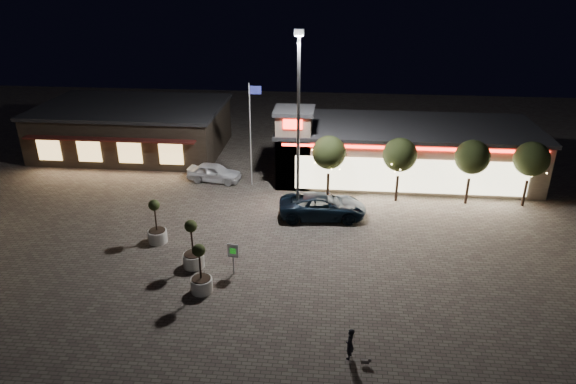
# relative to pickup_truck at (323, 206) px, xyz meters

# --- Properties ---
(ground) EXTENTS (90.00, 90.00, 0.00)m
(ground) POSITION_rel_pickup_truck_xyz_m (-3.72, -7.86, -0.82)
(ground) COLOR #655D52
(ground) RESTS_ON ground
(retail_building) EXTENTS (20.40, 8.40, 6.10)m
(retail_building) POSITION_rel_pickup_truck_xyz_m (5.78, 7.96, 1.39)
(retail_building) COLOR tan
(retail_building) RESTS_ON ground
(restaurant_building) EXTENTS (16.40, 11.00, 4.30)m
(restaurant_building) POSITION_rel_pickup_truck_xyz_m (-17.72, 12.11, 1.34)
(restaurant_building) COLOR #382D23
(restaurant_building) RESTS_ON ground
(floodlight_pole) EXTENTS (0.60, 0.40, 12.38)m
(floodlight_pole) POSITION_rel_pickup_truck_xyz_m (-1.72, 0.14, 6.20)
(floodlight_pole) COLOR gray
(floodlight_pole) RESTS_ON ground
(flagpole) EXTENTS (0.95, 0.10, 8.00)m
(flagpole) POSITION_rel_pickup_truck_xyz_m (-5.63, 5.14, 3.92)
(flagpole) COLOR white
(flagpole) RESTS_ON ground
(string_tree_a) EXTENTS (2.42, 2.42, 4.79)m
(string_tree_a) POSITION_rel_pickup_truck_xyz_m (0.28, 3.14, 2.74)
(string_tree_a) COLOR #332319
(string_tree_a) RESTS_ON ground
(string_tree_b) EXTENTS (2.42, 2.42, 4.79)m
(string_tree_b) POSITION_rel_pickup_truck_xyz_m (5.28, 3.14, 2.74)
(string_tree_b) COLOR #332319
(string_tree_b) RESTS_ON ground
(string_tree_c) EXTENTS (2.42, 2.42, 4.79)m
(string_tree_c) POSITION_rel_pickup_truck_xyz_m (10.28, 3.14, 2.74)
(string_tree_c) COLOR #332319
(string_tree_c) RESTS_ON ground
(string_tree_d) EXTENTS (2.42, 2.42, 4.79)m
(string_tree_d) POSITION_rel_pickup_truck_xyz_m (14.28, 3.14, 2.74)
(string_tree_d) COLOR #332319
(string_tree_d) RESTS_ON ground
(pickup_truck) EXTENTS (6.11, 3.19, 1.64)m
(pickup_truck) POSITION_rel_pickup_truck_xyz_m (0.00, 0.00, 0.00)
(pickup_truck) COLOR black
(pickup_truck) RESTS_ON ground
(white_sedan) EXTENTS (4.50, 2.29, 1.47)m
(white_sedan) POSITION_rel_pickup_truck_xyz_m (-8.81, 5.54, -0.09)
(white_sedan) COLOR white
(white_sedan) RESTS_ON ground
(pedestrian) EXTENTS (0.51, 0.64, 1.52)m
(pedestrian) POSITION_rel_pickup_truck_xyz_m (1.63, -13.70, -0.06)
(pedestrian) COLOR black
(pedestrian) RESTS_ON ground
(dog) EXTENTS (0.44, 0.16, 0.24)m
(dog) POSITION_rel_pickup_truck_xyz_m (2.37, -14.12, -0.59)
(dog) COLOR #59514C
(dog) RESTS_ON ground
(planter_left) EXTENTS (1.18, 1.18, 2.89)m
(planter_left) POSITION_rel_pickup_truck_xyz_m (-10.12, -4.45, 0.07)
(planter_left) COLOR silver
(planter_left) RESTS_ON ground
(planter_mid) EXTENTS (1.16, 1.16, 2.85)m
(planter_mid) POSITION_rel_pickup_truck_xyz_m (-6.09, -9.38, 0.06)
(planter_mid) COLOR silver
(planter_mid) RESTS_ON ground
(planter_right) EXTENTS (1.21, 1.21, 2.97)m
(planter_right) POSITION_rel_pickup_truck_xyz_m (-7.14, -7.03, 0.10)
(planter_right) COLOR silver
(planter_right) RESTS_ON ground
(valet_sign) EXTENTS (0.62, 0.15, 1.88)m
(valet_sign) POSITION_rel_pickup_truck_xyz_m (-4.72, -7.55, 0.50)
(valet_sign) COLOR gray
(valet_sign) RESTS_ON ground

